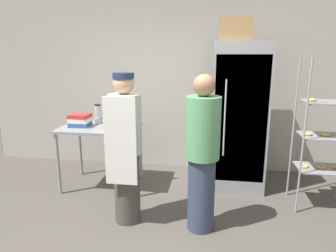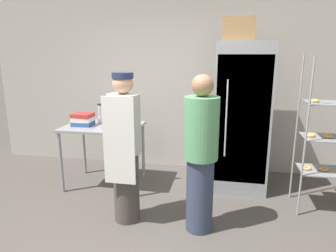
{
  "view_description": "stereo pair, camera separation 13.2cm",
  "coord_description": "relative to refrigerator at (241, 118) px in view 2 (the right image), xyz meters",
  "views": [
    {
      "loc": [
        0.58,
        -2.45,
        1.84
      ],
      "look_at": [
        0.09,
        0.85,
        1.04
      ],
      "focal_mm": 32.0,
      "sensor_mm": 36.0,
      "label": 1
    },
    {
      "loc": [
        0.71,
        -2.43,
        1.84
      ],
      "look_at": [
        0.09,
        0.85,
        1.04
      ],
      "focal_mm": 32.0,
      "sensor_mm": 36.0,
      "label": 2
    }
  ],
  "objects": [
    {
      "name": "person_customer",
      "position": [
        -0.44,
        -1.17,
        -0.15
      ],
      "size": [
        0.35,
        0.35,
        1.66
      ],
      "color": "#333D56",
      "rests_on": "ground_plane"
    },
    {
      "name": "cardboard_storage_box",
      "position": [
        -0.1,
        -0.08,
        1.14
      ],
      "size": [
        0.4,
        0.34,
        0.29
      ],
      "color": "#937047",
      "rests_on": "refrigerator"
    },
    {
      "name": "refrigerator",
      "position": [
        0.0,
        0.0,
        0.0
      ],
      "size": [
        0.72,
        0.69,
        2.0
      ],
      "color": "gray",
      "rests_on": "ground_plane"
    },
    {
      "name": "binder_stack",
      "position": [
        -2.14,
        -0.34,
        -0.04
      ],
      "size": [
        0.27,
        0.23,
        0.17
      ],
      "color": "#2D5193",
      "rests_on": "prep_counter"
    },
    {
      "name": "blender_pitcher",
      "position": [
        -1.96,
        -0.12,
        -0.0
      ],
      "size": [
        0.11,
        0.11,
        0.28
      ],
      "color": "#99999E",
      "rests_on": "prep_counter"
    },
    {
      "name": "baking_rack",
      "position": [
        0.97,
        -0.45,
        -0.11
      ],
      "size": [
        0.63,
        0.47,
        1.83
      ],
      "color": "#93969B",
      "rests_on": "ground_plane"
    },
    {
      "name": "back_wall",
      "position": [
        -0.94,
        0.71,
        0.45
      ],
      "size": [
        6.4,
        0.12,
        2.9
      ],
      "primitive_type": "cube",
      "color": "#ADA89E",
      "rests_on": "ground_plane"
    },
    {
      "name": "prep_counter",
      "position": [
        -1.87,
        -0.29,
        -0.22
      ],
      "size": [
        1.04,
        0.76,
        0.88
      ],
      "color": "gray",
      "rests_on": "ground_plane"
    },
    {
      "name": "ground_plane",
      "position": [
        -0.94,
        -1.65,
        -1.0
      ],
      "size": [
        14.0,
        14.0,
        0.0
      ],
      "primitive_type": "plane",
      "color": "#4C4742"
    },
    {
      "name": "person_baker",
      "position": [
        -1.26,
        -1.13,
        -0.14
      ],
      "size": [
        0.35,
        0.37,
        1.66
      ],
      "color": "#47423D",
      "rests_on": "ground_plane"
    },
    {
      "name": "donut_box",
      "position": [
        -1.51,
        -0.34,
        -0.07
      ],
      "size": [
        0.26,
        0.23,
        0.27
      ],
      "color": "silver",
      "rests_on": "prep_counter"
    }
  ]
}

